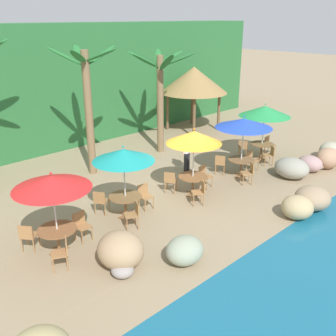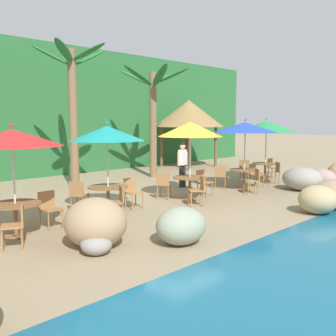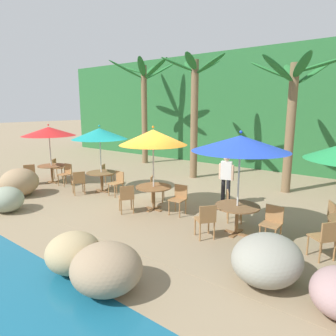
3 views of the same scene
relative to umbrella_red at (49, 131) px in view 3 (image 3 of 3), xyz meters
The scene contains 30 objects.
ground_plane 5.62m from the umbrella_red, ahead, with size 120.00×120.00×0.00m, color #937F60.
terrace_deck 5.61m from the umbrella_red, ahead, with size 18.00×5.20×0.01m.
foliage_backdrop 10.61m from the umbrella_red, 60.65° to the left, with size 28.00×2.40×6.00m.
rock_seawall 6.95m from the umbrella_red, 22.05° to the right, with size 16.69×3.31×1.00m.
umbrella_red is the anchor object (origin of this frame).
dining_table_red 1.54m from the umbrella_red, 90.00° to the right, with size 1.10×1.10×0.74m.
chair_red_seaward 1.85m from the umbrella_red, ahead, with size 0.44×0.45×0.87m.
chair_red_inland 1.85m from the umbrella_red, 134.13° to the left, with size 0.60×0.59×0.87m.
chair_red_left 1.85m from the umbrella_red, 111.11° to the right, with size 0.57×0.57×0.87m.
umbrella_teal 2.75m from the umbrella_red, ahead, with size 2.01×2.01×2.49m.
dining_table_teal 3.15m from the umbrella_red, ahead, with size 1.10×1.10×0.74m.
chair_teal_seaward 3.95m from the umbrella_red, ahead, with size 0.46×0.46×0.87m.
chair_teal_inland 2.94m from the umbrella_red, 25.87° to the left, with size 0.59×0.58×0.87m.
chair_teal_left 2.96m from the umbrella_red, ahead, with size 0.57×0.57×0.87m.
umbrella_orange 5.61m from the umbrella_red, ahead, with size 2.03×2.03×2.59m.
dining_table_orange 5.82m from the umbrella_red, ahead, with size 1.10×1.10×0.74m.
chair_orange_seaward 6.66m from the umbrella_red, ahead, with size 0.46×0.47×0.87m.
chair_orange_inland 5.40m from the umbrella_red, ahead, with size 0.58×0.58×0.87m.
chair_orange_left 5.50m from the umbrella_red, ahead, with size 0.59×0.59×0.87m.
umbrella_blue 8.44m from the umbrella_red, ahead, with size 2.32×2.32×2.59m.
dining_table_blue 8.58m from the umbrella_red, ahead, with size 1.10×1.10×0.74m.
chair_blue_seaward 9.43m from the umbrella_red, ahead, with size 0.43×0.43×0.87m.
chair_blue_inland 8.13m from the umbrella_red, ahead, with size 0.58×0.58×0.87m.
chair_blue_left 8.19m from the umbrella_red, ahead, with size 0.60×0.59×0.87m.
chair_green_inland 10.59m from the umbrella_red, ahead, with size 0.58×0.57×0.87m.
chair_green_left 10.57m from the umbrella_red, ahead, with size 0.59×0.59×0.87m.
palm_tree_nearest 6.14m from the umbrella_red, 90.76° to the left, with size 3.83×3.47×5.62m.
palm_tree_second 6.24m from the umbrella_red, 47.22° to the left, with size 2.69×2.88×5.26m.
palm_tree_third 9.48m from the umbrella_red, 29.16° to the left, with size 3.33×3.10×4.86m.
waiter_in_white 7.46m from the umbrella_red, 14.03° to the left, with size 0.52×0.29×1.70m.
Camera 3 is at (6.27, -6.97, 3.11)m, focal length 32.27 mm.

